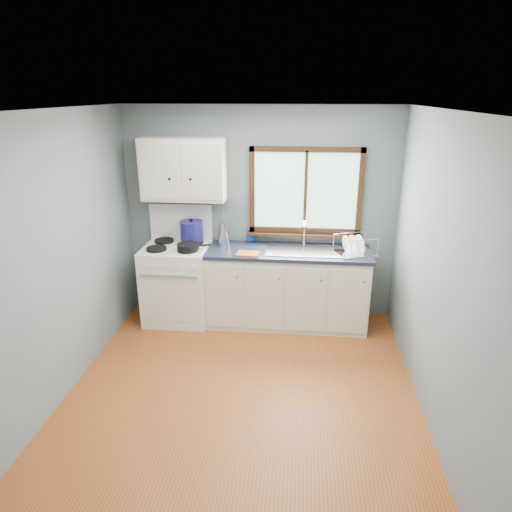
# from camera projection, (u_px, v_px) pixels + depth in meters

# --- Properties ---
(floor) EXTENTS (3.20, 3.60, 0.02)m
(floor) POSITION_uv_depth(u_px,v_px,m) (241.00, 398.00, 4.16)
(floor) COLOR #9A4E20
(floor) RESTS_ON ground
(ceiling) EXTENTS (3.20, 3.60, 0.02)m
(ceiling) POSITION_uv_depth(u_px,v_px,m) (237.00, 109.00, 3.31)
(ceiling) COLOR white
(ceiling) RESTS_ON wall_back
(wall_back) EXTENTS (3.20, 0.02, 2.50)m
(wall_back) POSITION_uv_depth(u_px,v_px,m) (260.00, 214.00, 5.43)
(wall_back) COLOR slate
(wall_back) RESTS_ON ground
(wall_front) EXTENTS (3.20, 0.02, 2.50)m
(wall_front) POSITION_uv_depth(u_px,v_px,m) (184.00, 418.00, 2.04)
(wall_front) COLOR slate
(wall_front) RESTS_ON ground
(wall_left) EXTENTS (0.02, 3.60, 2.50)m
(wall_left) POSITION_uv_depth(u_px,v_px,m) (52.00, 263.00, 3.89)
(wall_left) COLOR slate
(wall_left) RESTS_ON ground
(wall_right) EXTENTS (0.02, 3.60, 2.50)m
(wall_right) POSITION_uv_depth(u_px,v_px,m) (442.00, 278.00, 3.58)
(wall_right) COLOR slate
(wall_right) RESTS_ON ground
(gas_range) EXTENTS (0.76, 0.69, 1.36)m
(gas_range) POSITION_uv_depth(u_px,v_px,m) (178.00, 281.00, 5.46)
(gas_range) COLOR white
(gas_range) RESTS_ON floor
(base_cabinets) EXTENTS (1.85, 0.60, 0.88)m
(base_cabinets) POSITION_uv_depth(u_px,v_px,m) (287.00, 291.00, 5.38)
(base_cabinets) COLOR silver
(base_cabinets) RESTS_ON floor
(countertop) EXTENTS (1.89, 0.64, 0.04)m
(countertop) POSITION_uv_depth(u_px,v_px,m) (288.00, 252.00, 5.22)
(countertop) COLOR black
(countertop) RESTS_ON base_cabinets
(sink) EXTENTS (0.84, 0.46, 0.44)m
(sink) POSITION_uv_depth(u_px,v_px,m) (303.00, 256.00, 5.21)
(sink) COLOR silver
(sink) RESTS_ON countertop
(window) EXTENTS (1.36, 0.10, 1.03)m
(window) POSITION_uv_depth(u_px,v_px,m) (305.00, 197.00, 5.27)
(window) COLOR #9EC6A8
(window) RESTS_ON wall_back
(upper_cabinets) EXTENTS (0.95, 0.35, 0.70)m
(upper_cabinets) POSITION_uv_depth(u_px,v_px,m) (183.00, 169.00, 5.15)
(upper_cabinets) COLOR silver
(upper_cabinets) RESTS_ON wall_back
(skillet) EXTENTS (0.40, 0.31, 0.05)m
(skillet) POSITION_uv_depth(u_px,v_px,m) (188.00, 246.00, 5.15)
(skillet) COLOR black
(skillet) RESTS_ON gas_range
(stockpot) EXTENTS (0.28, 0.28, 0.27)m
(stockpot) POSITION_uv_depth(u_px,v_px,m) (192.00, 231.00, 5.38)
(stockpot) COLOR navy
(stockpot) RESTS_ON gas_range
(utensil_crock) EXTENTS (0.15, 0.15, 0.41)m
(utensil_crock) POSITION_uv_depth(u_px,v_px,m) (225.00, 237.00, 5.40)
(utensil_crock) COLOR silver
(utensil_crock) RESTS_ON countertop
(thermos) EXTENTS (0.07, 0.07, 0.27)m
(thermos) POSITION_uv_depth(u_px,v_px,m) (221.00, 235.00, 5.32)
(thermos) COLOR silver
(thermos) RESTS_ON countertop
(soap_bottle) EXTENTS (0.14, 0.14, 0.28)m
(soap_bottle) POSITION_uv_depth(u_px,v_px,m) (249.00, 231.00, 5.44)
(soap_bottle) COLOR #0E45AC
(soap_bottle) RESTS_ON countertop
(dish_towel) EXTENTS (0.26, 0.19, 0.02)m
(dish_towel) POSITION_uv_depth(u_px,v_px,m) (248.00, 254.00, 5.07)
(dish_towel) COLOR #C26023
(dish_towel) RESTS_ON countertop
(dish_rack) EXTENTS (0.50, 0.45, 0.22)m
(dish_rack) POSITION_uv_depth(u_px,v_px,m) (354.00, 249.00, 5.08)
(dish_rack) COLOR silver
(dish_rack) RESTS_ON countertop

